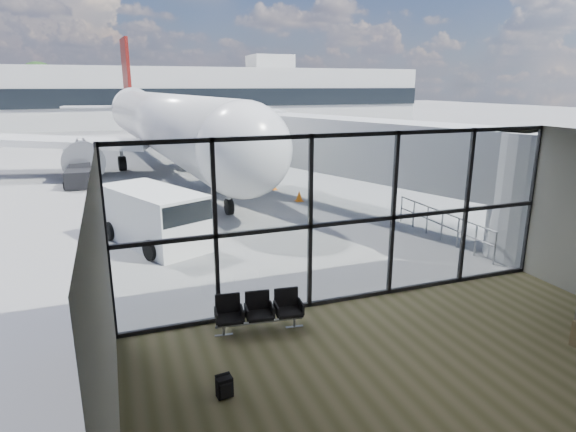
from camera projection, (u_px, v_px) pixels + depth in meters
ground at (170, 142)px, 49.28m from camera, size 220.00×220.00×0.00m
lounge_shell at (488, 270)px, 8.00m from camera, size 12.02×8.01×4.51m
glass_curtain_wall at (353, 220)px, 12.45m from camera, size 12.10×0.12×4.50m
jet_bridge at (379, 155)px, 20.35m from camera, size 8.00×16.50×4.33m
apron_railing at (442, 221)px, 17.88m from camera, size 0.06×5.46×1.11m
far_terminal at (145, 96)px, 67.88m from camera, size 80.00×12.20×11.00m
tree_5 at (39, 83)px, 71.74m from camera, size 6.27×6.27×9.03m
seating_row at (259, 309)px, 11.34m from camera, size 2.07×0.79×0.92m
backpack at (225, 387)px, 8.91m from camera, size 0.31×0.30×0.44m
airliner at (161, 122)px, 34.00m from camera, size 33.88×39.32×10.13m
service_van at (155, 217)px, 17.35m from camera, size 3.74×5.05×2.01m
belt_loader at (80, 176)px, 27.65m from camera, size 1.64×3.84×1.74m
traffic_cone_b at (299, 196)px, 24.06m from camera, size 0.38×0.38×0.55m
traffic_cone_c at (273, 185)px, 26.72m from camera, size 0.42×0.42×0.59m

